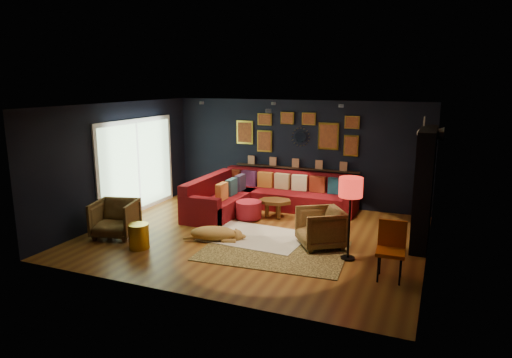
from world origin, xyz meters
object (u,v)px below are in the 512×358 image
at_px(armchair_left, 115,217).
at_px(dog, 213,231).
at_px(coffee_table, 275,203).
at_px(floor_lamp, 351,191).
at_px(armchair_right, 321,226).
at_px(orange_chair, 391,245).
at_px(pouf, 249,210).
at_px(gold_stool, 139,236).
at_px(sectional, 260,197).

relative_size(armchair_left, dog, 0.66).
height_order(coffee_table, dog, coffee_table).
bearing_deg(floor_lamp, dog, -178.46).
relative_size(armchair_right, orange_chair, 0.88).
bearing_deg(floor_lamp, coffee_table, 137.50).
bearing_deg(pouf, orange_chair, -31.40).
xyz_separation_m(armchair_right, dog, (-2.00, -0.50, -0.20)).
relative_size(gold_stool, floor_lamp, 0.32).
distance_m(sectional, floor_lamp, 3.58).
bearing_deg(dog, armchair_right, -4.29).
distance_m(orange_chair, floor_lamp, 1.14).
bearing_deg(orange_chair, pouf, 145.96).
distance_m(armchair_left, armchair_right, 4.05).
xyz_separation_m(armchair_left, floor_lamp, (4.53, 0.59, 0.81)).
bearing_deg(sectional, dog, -90.33).
height_order(armchair_left, dog, armchair_left).
distance_m(armchair_right, gold_stool, 3.39).
bearing_deg(gold_stool, armchair_right, 24.09).
distance_m(sectional, dog, 2.37).
distance_m(gold_stool, orange_chair, 4.49).
relative_size(coffee_table, armchair_left, 1.04).
height_order(coffee_table, pouf, coffee_table).
xyz_separation_m(coffee_table, armchair_left, (-2.48, -2.47, 0.08)).
distance_m(sectional, armchair_left, 3.48).
bearing_deg(coffee_table, sectional, 142.41).
xyz_separation_m(orange_chair, dog, (-3.37, 0.43, -0.33)).
height_order(pouf, gold_stool, gold_stool).
relative_size(gold_stool, orange_chair, 0.51).
distance_m(pouf, floor_lamp, 3.13).
xyz_separation_m(sectional, armchair_left, (-1.94, -2.89, 0.08)).
bearing_deg(gold_stool, orange_chair, 5.77).
bearing_deg(orange_chair, coffee_table, 137.12).
bearing_deg(floor_lamp, sectional, 138.48).
distance_m(sectional, orange_chair, 4.38).
distance_m(coffee_table, floor_lamp, 2.92).
bearing_deg(sectional, armchair_right, -43.26).
height_order(sectional, orange_chair, orange_chair).
bearing_deg(sectional, orange_chair, -39.82).
height_order(coffee_table, floor_lamp, floor_lamp).
height_order(sectional, dog, sectional).
height_order(coffee_table, gold_stool, gold_stool).
bearing_deg(armchair_left, gold_stool, -38.52).
xyz_separation_m(sectional, dog, (-0.01, -2.37, -0.11)).
xyz_separation_m(armchair_right, orange_chair, (1.37, -0.93, 0.14)).
bearing_deg(dog, floor_lamp, -16.71).
bearing_deg(armchair_right, sectional, -166.69).
bearing_deg(armchair_right, orange_chair, 22.43).
bearing_deg(floor_lamp, armchair_left, -172.61).
relative_size(orange_chair, floor_lamp, 0.63).
height_order(armchair_left, floor_lamp, floor_lamp).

